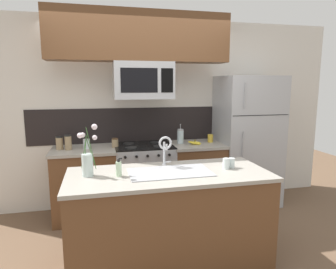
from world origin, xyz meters
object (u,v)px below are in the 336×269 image
dish_soap_bottle (119,169)px  flower_vase (88,162)px  stove_range (144,178)px  french_press (180,136)px  microwave (143,81)px  drinking_glass (226,164)px  storage_jar_short (86,144)px  spare_glass (231,163)px  storage_jar_medium (68,142)px  storage_jar_squat (115,143)px  refrigerator (246,141)px  storage_jar_tall (60,143)px  banana_bunch (195,143)px  coffee_tin (210,138)px  sink_faucet (165,147)px

dish_soap_bottle → flower_vase: bearing=165.2°
stove_range → french_press: size_ratio=3.48×
microwave → drinking_glass: microwave is taller
storage_jar_short → spare_glass: storage_jar_short is taller
storage_jar_medium → storage_jar_squat: size_ratio=1.61×
stove_range → flower_vase: size_ratio=1.99×
refrigerator → storage_jar_medium: (-2.45, -0.03, 0.09)m
storage_jar_medium → storage_jar_short: 0.22m
storage_jar_tall → banana_bunch: size_ratio=0.87×
storage_jar_medium → coffee_tin: 1.90m
stove_range → coffee_tin: bearing=3.0°
spare_glass → flower_vase: bearing=178.1°
drinking_glass → storage_jar_squat: bearing=128.2°
storage_jar_medium → microwave: bearing=-0.5°
dish_soap_bottle → refrigerator: bearing=33.7°
storage_jar_tall → spare_glass: bearing=-36.1°
banana_bunch → storage_jar_tall: bearing=176.9°
storage_jar_tall → sink_faucet: sink_faucet is taller
microwave → banana_bunch: bearing=-3.3°
banana_bunch → spare_glass: (-0.01, -1.17, 0.03)m
microwave → drinking_glass: 1.59m
refrigerator → storage_jar_squat: bearing=-179.2°
refrigerator → storage_jar_medium: refrigerator is taller
coffee_tin → dish_soap_bottle: bearing=-136.4°
storage_jar_medium → spare_glass: (1.63, -1.22, -0.05)m
french_press → flower_vase: 1.73m
storage_jar_tall → stove_range: bearing=-1.9°
storage_jar_short → dish_soap_bottle: dish_soap_bottle is taller
stove_range → storage_jar_tall: storage_jar_tall is taller
drinking_glass → coffee_tin: bearing=75.3°
storage_jar_medium → spare_glass: 2.03m
refrigerator → banana_bunch: refrigerator is taller
storage_jar_squat → banana_bunch: (1.07, -0.06, -0.04)m
storage_jar_short → french_press: 1.25m
storage_jar_squat → dish_soap_bottle: 1.25m
storage_jar_squat → french_press: french_press is taller
refrigerator → sink_faucet: bearing=-143.7°
storage_jar_tall → sink_faucet: bearing=-44.0°
storage_jar_medium → storage_jar_squat: (0.57, 0.01, -0.04)m
refrigerator → sink_faucet: size_ratio=5.98×
storage_jar_tall → spare_glass: storage_jar_tall is taller
spare_glass → flower_vase: flower_vase is taller
microwave → dish_soap_bottle: size_ratio=4.51×
storage_jar_tall → dish_soap_bottle: same height
stove_range → spare_glass: bearing=-61.0°
microwave → flower_vase: bearing=-120.2°
flower_vase → spare_glass: bearing=-1.9°
banana_bunch → storage_jar_medium: bearing=178.3°
microwave → storage_jar_squat: (-0.37, 0.02, -0.79)m
refrigerator → drinking_glass: refrigerator is taller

